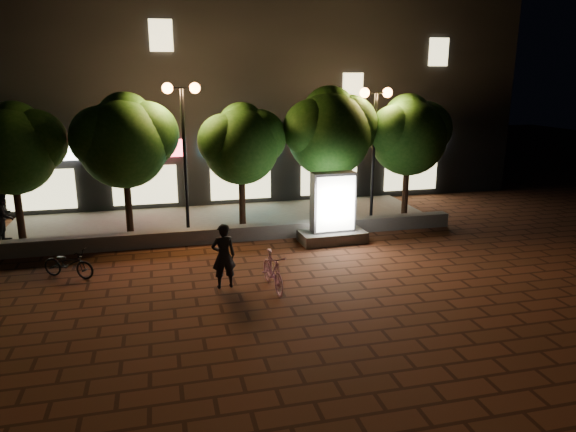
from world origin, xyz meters
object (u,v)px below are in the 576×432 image
object	(u,v)px
tree_left	(125,138)
tree_far_right	(409,132)
scooter_pink	(273,271)
scooter_parked	(68,263)
tree_mid	(242,141)
street_lamp_left	(183,120)
ad_kiosk	(333,214)
tree_right	(330,129)
pedestrian	(4,216)
tree_far_left	(12,146)
rider	(224,256)
street_lamp_right	(375,120)

from	to	relation	value
tree_left	tree_far_right	xyz separation A→B (m)	(10.50, -0.00, -0.08)
scooter_pink	scooter_parked	world-z (taller)	scooter_pink
scooter_parked	tree_mid	bearing A→B (deg)	-28.34
street_lamp_left	ad_kiosk	distance (m)	6.00
scooter_pink	ad_kiosk	bearing A→B (deg)	46.87
tree_right	pedestrian	distance (m)	11.65
street_lamp_left	tree_far_right	bearing A→B (deg)	1.76
tree_far_left	scooter_parked	xyz separation A→B (m)	(1.95, -3.76, -2.88)
tree_far_left	tree_far_right	world-z (taller)	tree_far_right
tree_far_left	scooter_pink	world-z (taller)	tree_far_left
tree_left	tree_mid	xyz separation A→B (m)	(4.00, -0.00, -0.23)
tree_right	tree_far_right	world-z (taller)	tree_right
scooter_parked	pedestrian	world-z (taller)	pedestrian
tree_right	ad_kiosk	bearing A→B (deg)	-105.20
tree_left	tree_far_right	distance (m)	10.50
tree_mid	rider	bearing A→B (deg)	-104.40
tree_mid	pedestrian	bearing A→B (deg)	179.67
tree_far_left	scooter_pink	size ratio (longest dim) A/B	2.71
pedestrian	ad_kiosk	bearing A→B (deg)	-95.31
tree_left	street_lamp_right	xyz separation A→B (m)	(8.95, -0.26, 0.45)
street_lamp_right	ad_kiosk	bearing A→B (deg)	-137.14
tree_far_left	ad_kiosk	distance (m)	10.69
street_lamp_left	pedestrian	size ratio (longest dim) A/B	2.96
tree_right	rider	bearing A→B (deg)	-130.57
tree_far_right	scooter_parked	world-z (taller)	tree_far_right
ad_kiosk	pedestrian	xyz separation A→B (m)	(-10.71, 2.44, -0.01)
tree_far_right	street_lamp_left	distance (m)	8.58
tree_left	tree_far_left	bearing A→B (deg)	-180.00
tree_right	pedestrian	bearing A→B (deg)	179.76
tree_mid	scooter_parked	world-z (taller)	tree_mid
tree_mid	ad_kiosk	size ratio (longest dim) A/B	1.88
tree_mid	pedestrian	xyz separation A→B (m)	(-8.05, 0.05, -2.26)
tree_far_left	tree_mid	xyz separation A→B (m)	(7.50, -0.00, -0.08)
tree_right	scooter_pink	bearing A→B (deg)	-120.35
street_lamp_right	ad_kiosk	world-z (taller)	street_lamp_right
street_lamp_right	scooter_pink	bearing A→B (deg)	-132.02
street_lamp_left	street_lamp_right	xyz separation A→B (m)	(7.00, 0.00, -0.13)
tree_mid	rider	world-z (taller)	tree_mid
tree_left	scooter_parked	bearing A→B (deg)	-112.49
tree_far_left	tree_far_right	bearing A→B (deg)	0.00
ad_kiosk	street_lamp_right	bearing A→B (deg)	42.86
tree_left	rider	bearing A→B (deg)	-64.91
street_lamp_left	rider	distance (m)	6.15
tree_mid	street_lamp_left	world-z (taller)	street_lamp_left
tree_far_left	tree_right	distance (m)	10.81
street_lamp_left	rider	world-z (taller)	street_lamp_left
tree_far_right	pedestrian	distance (m)	14.75
tree_right	street_lamp_right	distance (m)	1.70
rider	scooter_parked	bearing A→B (deg)	-28.17
street_lamp_right	rider	xyz separation A→B (m)	(-6.36, -5.25, -3.01)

